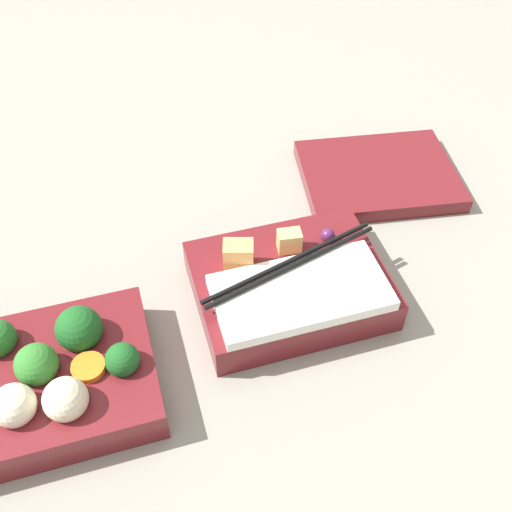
{
  "coord_description": "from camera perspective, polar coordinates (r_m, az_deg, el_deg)",
  "views": [
    {
      "loc": [
        -0.04,
        -0.35,
        0.49
      ],
      "look_at": [
        0.08,
        0.05,
        0.04
      ],
      "focal_mm": 42.0,
      "sensor_mm": 36.0,
      "label": 1
    }
  ],
  "objects": [
    {
      "name": "ground_plane",
      "position": [
        0.6,
        -5.91,
        -7.35
      ],
      "size": [
        3.0,
        3.0,
        0.0
      ],
      "primitive_type": "plane",
      "color": "gray"
    },
    {
      "name": "bento_tray_vegetable",
      "position": [
        0.57,
        -19.09,
        -10.98
      ],
      "size": [
        0.19,
        0.15,
        0.07
      ],
      "color": "maroon",
      "rests_on": "ground_plane"
    },
    {
      "name": "bento_tray_rice",
      "position": [
        0.61,
        3.27,
        -2.78
      ],
      "size": [
        0.19,
        0.15,
        0.07
      ],
      "color": "maroon",
      "rests_on": "ground_plane"
    },
    {
      "name": "bento_lid",
      "position": [
        0.76,
        11.53,
        7.52
      ],
      "size": [
        0.21,
        0.17,
        0.02
      ],
      "primitive_type": "cube",
      "rotation": [
        0.0,
        0.0,
        -0.15
      ],
      "color": "maroon",
      "rests_on": "ground_plane"
    }
  ]
}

